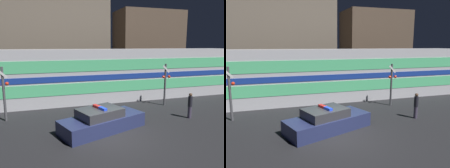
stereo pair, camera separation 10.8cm
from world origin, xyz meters
The scene contains 8 objects.
ground_plane centered at (0.00, 0.00, 0.00)m, with size 120.00×120.00×0.00m, color black.
train centered at (2.78, 7.46, 2.06)m, with size 20.74×2.88×4.12m.
police_car centered at (-0.30, 1.09, 0.50)m, with size 4.85×3.21×1.33m.
pedestrian centered at (5.34, 1.34, 0.81)m, with size 0.26×0.26×1.57m.
crossing_signal_near centered at (5.39, 4.35, 1.72)m, with size 0.66×0.31×3.10m.
crossing_signal_far centered at (-5.36, 4.14, 1.78)m, with size 0.66×0.31×3.22m.
building_left centered at (-1.60, 15.56, 5.18)m, with size 10.70×5.82×10.36m.
building_center centered at (9.89, 16.25, 4.30)m, with size 8.02×4.83×8.61m.
Camera 1 is at (-3.11, -9.50, 4.44)m, focal length 35.00 mm.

